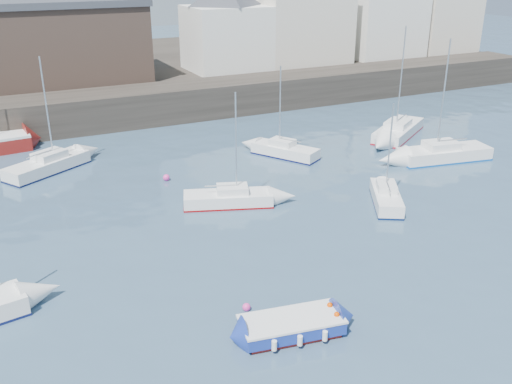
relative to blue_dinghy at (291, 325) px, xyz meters
name	(u,v)px	position (x,y,z in m)	size (l,w,h in m)	color
water	(385,327)	(3.71, -1.24, -0.43)	(220.00, 220.00, 0.00)	#2D4760
quay_wall	(145,105)	(3.71, 33.76, 1.07)	(90.00, 5.00, 3.00)	#28231E
land_strip	(102,73)	(3.71, 51.76, 0.97)	(90.00, 32.00, 2.80)	#28231E
bldg_east_a	(299,7)	(23.71, 40.76, 8.37)	(13.36, 13.36, 11.80)	beige
bldg_east_b	(382,12)	(34.71, 40.26, 7.43)	(11.88, 11.88, 9.95)	white
bldg_east_c	(440,5)	(43.71, 40.26, 7.94)	(11.14, 11.14, 10.95)	beige
bldg_east_d	(226,25)	(14.71, 40.26, 6.93)	(11.14, 11.14, 8.95)	white
warehouse	(55,41)	(-2.29, 41.76, 6.18)	(16.40, 10.40, 7.60)	#3D2D26
blue_dinghy	(291,325)	(0.00, 0.00, 0.00)	(4.34, 2.45, 0.78)	maroon
sailboat_b	(229,198)	(2.91, 12.89, 0.02)	(5.64, 3.43, 6.92)	white
sailboat_c	(386,197)	(11.58, 8.81, 0.03)	(3.65, 4.78, 6.14)	white
sailboat_d	(444,153)	(20.49, 13.46, 0.10)	(7.20, 3.37, 8.83)	white
sailboat_f	(285,150)	(10.36, 19.40, 0.04)	(4.05, 5.31, 6.75)	white
sailboat_g	(398,130)	(21.47, 19.84, 0.08)	(7.22, 5.82, 9.03)	white
sailboat_h	(48,165)	(-6.14, 23.78, 0.08)	(6.28, 4.90, 7.92)	white
buoy_near	(246,310)	(-0.88, 2.32, -0.43)	(0.35, 0.35, 0.35)	#FF37A3
buoy_mid	(377,206)	(10.93, 8.84, -0.43)	(0.36, 0.36, 0.36)	#FF37A3
buoy_far	(167,180)	(0.78, 18.51, -0.43)	(0.46, 0.46, 0.46)	#FF37A3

